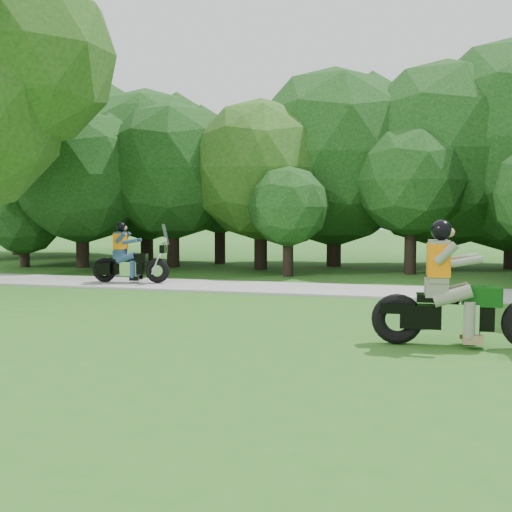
# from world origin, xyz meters

# --- Properties ---
(ground) EXTENTS (100.00, 100.00, 0.00)m
(ground) POSITION_xyz_m (0.00, 0.00, 0.00)
(ground) COLOR #29661D
(ground) RESTS_ON ground
(walkway) EXTENTS (60.00, 2.20, 0.06)m
(walkway) POSITION_xyz_m (0.00, 8.00, 0.03)
(walkway) COLOR gray
(walkway) RESTS_ON ground
(tree_line) EXTENTS (39.81, 11.76, 7.85)m
(tree_line) POSITION_xyz_m (1.54, 14.71, 3.68)
(tree_line) COLOR black
(tree_line) RESTS_ON ground
(chopper_motorcycle) EXTENTS (2.73, 0.73, 1.95)m
(chopper_motorcycle) POSITION_xyz_m (2.26, 2.08, 0.72)
(chopper_motorcycle) COLOR black
(chopper_motorcycle) RESTS_ON ground
(touring_motorcycle) EXTENTS (2.18, 0.81, 1.66)m
(touring_motorcycle) POSITION_xyz_m (-6.05, 7.90, 0.66)
(touring_motorcycle) COLOR black
(touring_motorcycle) RESTS_ON walkway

